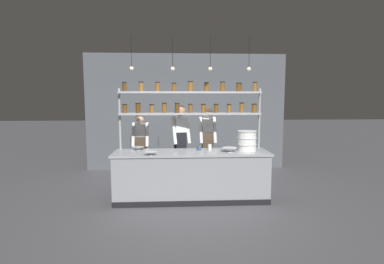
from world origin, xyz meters
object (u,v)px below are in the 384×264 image
chef_center (180,141)px  prep_bowl_near_left (151,154)px  prep_bowl_center_back (230,150)px  serving_cup_by_board (210,147)px  chef_right (207,141)px  chef_left (141,145)px  prep_bowl_center_front (138,148)px  spice_shelf_unit (190,105)px  serving_cup_front (199,148)px  container_stack (247,141)px

chef_center → prep_bowl_near_left: (-0.53, -0.88, -0.08)m
prep_bowl_center_back → serving_cup_by_board: 0.42m
prep_bowl_center_back → serving_cup_by_board: serving_cup_by_board is taller
chef_right → prep_bowl_center_back: size_ratio=5.97×
chef_left → prep_bowl_center_front: 0.60m
spice_shelf_unit → prep_bowl_center_back: 1.15m
serving_cup_front → serving_cup_by_board: 0.21m
prep_bowl_center_front → prep_bowl_near_left: bearing=-62.5°
prep_bowl_center_back → prep_bowl_near_left: bearing=-170.3°
chef_left → prep_bowl_center_front: bearing=-87.8°
chef_left → prep_bowl_near_left: size_ratio=7.13×
chef_left → spice_shelf_unit: bearing=-25.6°
serving_cup_by_board → chef_right: bearing=88.5°
spice_shelf_unit → chef_left: size_ratio=1.73×
serving_cup_front → spice_shelf_unit: bearing=129.3°
prep_bowl_near_left → serving_cup_by_board: size_ratio=2.10×
spice_shelf_unit → prep_bowl_near_left: size_ratio=12.34×
container_stack → chef_left: bearing=159.5°
chef_center → serving_cup_front: (0.35, -0.43, -0.07)m
prep_bowl_near_left → prep_bowl_center_front: bearing=117.5°
prep_bowl_near_left → serving_cup_front: (0.88, 0.45, 0.01)m
chef_right → prep_bowl_center_back: bearing=-69.0°
chef_center → prep_bowl_center_front: chef_center is taller
prep_bowl_center_back → serving_cup_front: bearing=159.3°
spice_shelf_unit → chef_left: (-1.03, 0.50, -0.86)m
prep_bowl_center_front → chef_center: bearing=22.6°
chef_center → serving_cup_front: size_ratio=20.07×
chef_left → prep_bowl_near_left: chef_left is taller
chef_center → serving_cup_front: 0.56m
chef_left → prep_bowl_near_left: (0.30, -1.14, 0.04)m
prep_bowl_center_front → serving_cup_front: 1.17m
chef_right → prep_bowl_center_back: chef_right is taller
serving_cup_by_board → prep_bowl_center_front: bearing=177.6°
chef_center → container_stack: (1.25, -0.52, 0.08)m
chef_center → prep_bowl_center_back: bearing=-51.3°
chef_right → serving_cup_front: 0.63m
container_stack → prep_bowl_near_left: (-1.78, -0.36, -0.16)m
chef_left → container_stack: chef_left is taller
chef_left → container_stack: size_ratio=4.25×
chef_left → chef_center: 0.88m
serving_cup_front → serving_cup_by_board: serving_cup_by_board is taller
spice_shelf_unit → serving_cup_front: bearing=-50.7°
spice_shelf_unit → container_stack: bearing=-14.9°
spice_shelf_unit → chef_left: 1.43m
chef_left → prep_bowl_center_back: chef_left is taller
chef_center → chef_right: (0.57, 0.16, -0.02)m
container_stack → serving_cup_by_board: bearing=169.8°
chef_left → serving_cup_by_board: (1.39, -0.65, 0.06)m
chef_center → prep_bowl_near_left: bearing=-136.9°
spice_shelf_unit → serving_cup_front: 0.85m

